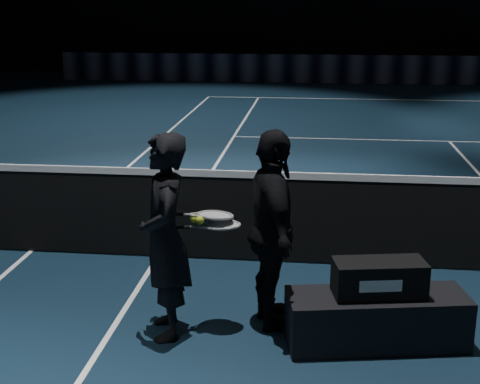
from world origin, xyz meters
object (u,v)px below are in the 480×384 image
object	(u,v)px
player_bench	(377,319)
tennis_balls	(197,217)
racket_upper	(215,215)
player_b	(273,231)
racket_lower	(222,225)
racket_bag	(379,278)
player_a	(165,237)

from	to	relation	value
player_bench	tennis_balls	bearing A→B (deg)	166.82
tennis_balls	racket_upper	bearing A→B (deg)	29.78
player_bench	player_b	size ratio (longest dim) A/B	0.84
racket_upper	racket_lower	bearing A→B (deg)	-42.66
racket_lower	racket_bag	bearing A→B (deg)	-21.64
player_a	racket_upper	size ratio (longest dim) A/B	2.40
racket_bag	racket_lower	size ratio (longest dim) A/B	1.01
racket_upper	tennis_balls	xyz separation A→B (m)	(-0.13, -0.07, 0.00)
racket_upper	player_bench	bearing A→B (deg)	-26.48
player_bench	racket_lower	size ratio (longest dim) A/B	2.02
racket_upper	tennis_balls	bearing A→B (deg)	-170.43
racket_bag	player_a	world-z (taller)	player_a
racket_lower	racket_upper	xyz separation A→B (m)	(-0.06, 0.02, 0.07)
racket_bag	racket_lower	distance (m)	1.26
racket_lower	player_b	bearing A→B (deg)	0.00
player_b	racket_upper	world-z (taller)	player_b
racket_bag	player_b	world-z (taller)	player_b
racket_bag	racket_upper	size ratio (longest dim) A/B	1.01
player_bench	player_a	size ratio (longest dim) A/B	0.84
player_b	racket_upper	distance (m)	0.47
racket_bag	racket_lower	bearing A→B (deg)	164.07
player_b	racket_lower	xyz separation A→B (m)	(-0.38, -0.11, 0.07)
player_bench	racket_bag	world-z (taller)	racket_bag
racket_bag	tennis_balls	world-z (taller)	tennis_balls
player_bench	racket_bag	distance (m)	0.34
racket_upper	player_b	bearing A→B (deg)	-9.08
player_bench	player_a	xyz separation A→B (m)	(-1.64, -0.01, 0.61)
player_bench	racket_bag	xyz separation A→B (m)	(0.00, 0.00, 0.34)
player_b	racket_upper	xyz separation A→B (m)	(-0.44, -0.09, 0.14)
player_a	tennis_balls	distance (m)	0.29
player_a	player_b	bearing A→B (deg)	89.78
tennis_balls	player_bench	bearing A→B (deg)	-2.68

